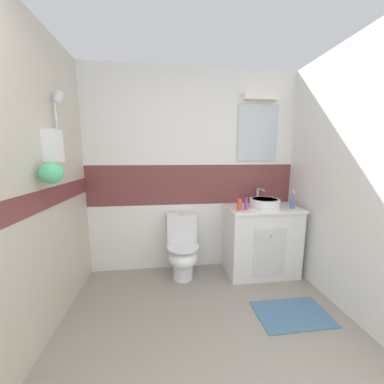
% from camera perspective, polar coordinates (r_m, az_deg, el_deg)
% --- Properties ---
extents(ground_plane, '(3.20, 3.48, 0.04)m').
position_cam_1_polar(ground_plane, '(2.14, 5.33, -34.41)').
color(ground_plane, gray).
extents(wall_back_tiled, '(3.20, 0.20, 2.50)m').
position_cam_1_polar(wall_back_tiled, '(2.78, 0.43, 5.30)').
color(wall_back_tiled, white).
rests_on(wall_back_tiled, ground_plane).
extents(wall_left_shower_alcove, '(0.28, 3.48, 2.50)m').
position_cam_1_polar(wall_left_shower_alcove, '(1.82, -40.28, 0.59)').
color(wall_left_shower_alcove, beige).
rests_on(wall_left_shower_alcove, ground_plane).
extents(wall_right_plain, '(0.10, 3.48, 2.50)m').
position_cam_1_polar(wall_right_plain, '(2.28, 41.26, 1.80)').
color(wall_right_plain, white).
rests_on(wall_right_plain, ground_plane).
extents(vanity_cabinet, '(0.86, 0.53, 0.85)m').
position_cam_1_polar(vanity_cabinet, '(2.90, 17.52, -11.88)').
color(vanity_cabinet, white).
rests_on(vanity_cabinet, ground_plane).
extents(sink_basin, '(0.36, 0.40, 0.21)m').
position_cam_1_polar(sink_basin, '(2.77, 18.50, -2.64)').
color(sink_basin, white).
rests_on(sink_basin, vanity_cabinet).
extents(toilet, '(0.37, 0.50, 0.77)m').
position_cam_1_polar(toilet, '(2.70, -2.50, -14.69)').
color(toilet, white).
rests_on(toilet, ground_plane).
extents(toothbrush_cup, '(0.06, 0.06, 0.21)m').
position_cam_1_polar(toothbrush_cup, '(2.81, 24.87, -2.72)').
color(toothbrush_cup, '#4C7299').
rests_on(toothbrush_cup, vanity_cabinet).
extents(soap_dispenser, '(0.06, 0.06, 0.18)m').
position_cam_1_polar(soap_dispenser, '(2.53, 12.34, -3.17)').
color(soap_dispenser, '#D84C33').
rests_on(soap_dispenser, vanity_cabinet).
extents(toothpaste_tube_upright, '(0.03, 0.03, 0.17)m').
position_cam_1_polar(toothpaste_tube_upright, '(2.55, 14.01, -2.81)').
color(toothpaste_tube_upright, '#993F99').
rests_on(toothpaste_tube_upright, vanity_cabinet).
extents(bath_mat, '(0.66, 0.42, 0.01)m').
position_cam_1_polar(bath_mat, '(2.50, 24.81, -27.07)').
color(bath_mat, '#4C7299').
rests_on(bath_mat, ground_plane).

